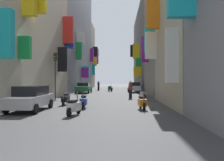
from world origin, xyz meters
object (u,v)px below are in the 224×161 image
parked_car_silver (31,98)px  scooter_green (110,89)px  scooter_silver (143,94)px  scooter_blue (84,101)px  scooter_orange (142,102)px  pedestrian_near_left (130,90)px  pedestrian_crossing (99,86)px  parked_car_green (84,88)px  traffic_light_near_corner (55,68)px  scooter_white (74,107)px  parked_car_white (134,87)px  scooter_black (65,99)px

parked_car_silver → scooter_green: size_ratio=2.49×
scooter_silver → scooter_blue: 9.58m
scooter_orange → pedestrian_near_left: (-0.39, 9.21, 0.43)m
pedestrian_crossing → parked_car_green: bearing=-99.8°
scooter_orange → scooter_blue: same height
scooter_silver → traffic_light_near_corner: size_ratio=0.44×
pedestrian_crossing → scooter_blue: bearing=-87.0°
scooter_silver → scooter_white: (-4.79, -11.60, -0.00)m
parked_car_green → parked_car_white: size_ratio=1.08×
scooter_green → scooter_black: (-2.51, -20.77, -0.00)m
scooter_silver → traffic_light_near_corner: (-8.50, -1.72, 2.57)m
parked_car_silver → scooter_silver: size_ratio=2.21×
parked_car_white → scooter_green: bearing=152.8°
scooter_green → traffic_light_near_corner: 17.08m
scooter_black → pedestrian_near_left: 8.35m
scooter_white → traffic_light_near_corner: (-3.71, 9.89, 2.57)m
scooter_green → scooter_white: size_ratio=0.99×
scooter_white → pedestrian_near_left: (3.52, 11.90, 0.43)m
scooter_black → parked_car_white: bearing=71.5°
parked_car_silver → parked_car_white: bearing=71.1°
scooter_blue → pedestrian_crossing: pedestrian_crossing is taller
parked_car_white → pedestrian_crossing: 7.84m
scooter_silver → scooter_white: bearing=-112.4°
pedestrian_near_left → scooter_orange: bearing=-87.6°
traffic_light_near_corner → parked_car_silver: bearing=-85.3°
parked_car_green → scooter_silver: size_ratio=2.23×
parked_car_green → pedestrian_crossing: bearing=80.2°
scooter_black → scooter_silver: 8.98m
parked_car_white → pedestrian_near_left: pedestrian_near_left is taller
scooter_white → scooter_silver: bearing=67.6°
parked_car_green → pedestrian_near_left: bearing=-56.6°
parked_car_white → scooter_blue: 21.41m
parked_car_white → traffic_light_near_corner: 16.72m
parked_car_white → scooter_green: parked_car_white is taller
scooter_black → pedestrian_crossing: (0.33, 23.93, 0.36)m
parked_car_silver → scooter_green: parked_car_silver is taller
parked_car_silver → pedestrian_crossing: size_ratio=2.64×
scooter_black → scooter_white: size_ratio=1.03×
scooter_black → scooter_blue: 2.69m
parked_car_white → traffic_light_near_corner: (-8.31, -14.33, 2.24)m
parked_car_white → scooter_green: 4.27m
scooter_silver → traffic_light_near_corner: 9.05m
scooter_blue → pedestrian_near_left: 9.29m
scooter_black → scooter_blue: (1.71, -2.08, 0.00)m
scooter_silver → scooter_white: size_ratio=1.11×
scooter_orange → pedestrian_near_left: pedestrian_near_left is taller
scooter_black → scooter_blue: size_ratio=0.92×
traffic_light_near_corner → scooter_orange: bearing=-43.4°
pedestrian_near_left → parked_car_silver: bearing=-123.1°
scooter_white → scooter_blue: same height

